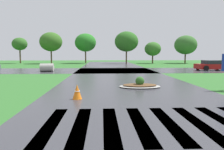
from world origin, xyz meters
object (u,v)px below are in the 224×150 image
object	(u,v)px
car_white_sedan	(212,65)
drainage_pipe_stack	(47,68)
traffic_cone	(77,92)
median_island	(140,85)

from	to	relation	value
car_white_sedan	drainage_pipe_stack	distance (m)	20.17
traffic_cone	car_white_sedan	bearing A→B (deg)	47.27
drainage_pipe_stack	traffic_cone	distance (m)	15.85
drainage_pipe_stack	traffic_cone	xyz separation A→B (m)	(5.18, -14.98, -0.13)
median_island	traffic_cone	xyz separation A→B (m)	(-3.55, -3.31, 0.19)
drainage_pipe_stack	median_island	bearing A→B (deg)	-53.24
car_white_sedan	traffic_cone	size ratio (longest dim) A/B	5.97
median_island	car_white_sedan	xyz separation A→B (m)	(11.41, 12.89, 0.44)
median_island	car_white_sedan	distance (m)	17.22
drainage_pipe_stack	car_white_sedan	bearing A→B (deg)	3.44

